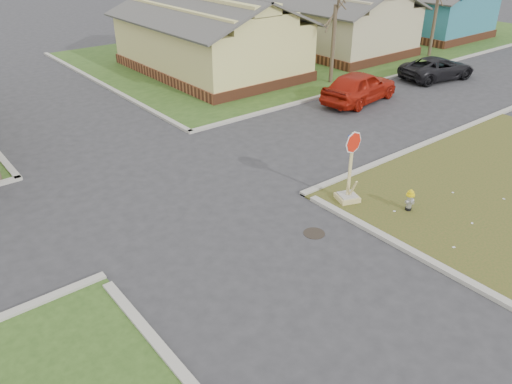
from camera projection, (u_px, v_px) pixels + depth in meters
ground at (245, 253)px, 13.87m from camera, size 120.00×120.00×0.00m
verge_far_right at (329, 42)px, 38.30m from camera, size 37.00×19.00×0.05m
curbs at (157, 187)px, 17.30m from camera, size 80.00×40.00×0.12m
manhole at (314, 233)px, 14.73m from camera, size 0.64×0.64×0.01m
side_house_yellow at (209, 35)px, 29.65m from camera, size 7.60×11.60×4.70m
side_house_tan at (327, 17)px, 35.14m from camera, size 7.60×11.60×4.70m
side_house_teal at (413, 5)px, 40.63m from camera, size 7.60×11.60×4.70m
tree_mid_right at (333, 45)px, 27.54m from camera, size 0.22×0.22×4.20m
tree_far_right at (435, 19)px, 33.10m from camera, size 0.22×0.22×4.76m
fire_hydrant at (410, 199)px, 15.66m from camera, size 0.27×0.27×0.73m
stop_sign at (349, 186)px, 16.17m from camera, size 0.68×0.67×2.41m
red_sedan at (360, 87)px, 25.13m from camera, size 4.93×2.51×1.61m
dark_pickup at (437, 68)px, 28.93m from camera, size 4.92×2.92×1.28m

